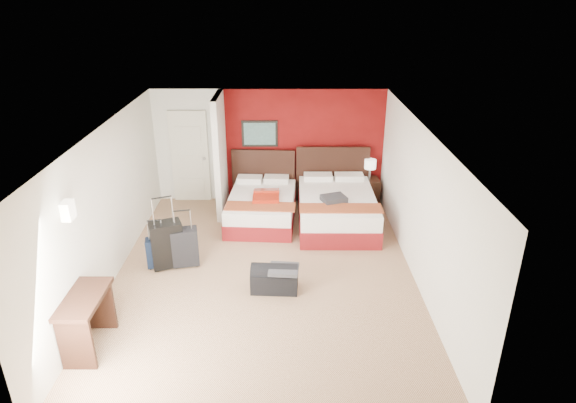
{
  "coord_description": "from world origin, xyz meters",
  "views": [
    {
      "loc": [
        0.35,
        -7.1,
        4.49
      ],
      "look_at": [
        0.4,
        0.8,
        1.0
      ],
      "focal_mm": 30.66,
      "sensor_mm": 36.0,
      "label": 1
    }
  ],
  "objects_px": {
    "red_suitcase_open": "(266,195)",
    "duffel_bag": "(274,279)",
    "nightstand": "(368,192)",
    "bed_right": "(337,210)",
    "suitcase_charcoal": "(185,248)",
    "suitcase_black": "(167,246)",
    "table_lamp": "(370,170)",
    "desk": "(88,322)",
    "bed_left": "(262,208)",
    "suitcase_navy": "(158,254)"
  },
  "relations": [
    {
      "from": "table_lamp",
      "to": "desk",
      "type": "relative_size",
      "value": 0.46
    },
    {
      "from": "bed_left",
      "to": "suitcase_charcoal",
      "type": "relative_size",
      "value": 2.85
    },
    {
      "from": "suitcase_navy",
      "to": "desk",
      "type": "relative_size",
      "value": 0.53
    },
    {
      "from": "suitcase_charcoal",
      "to": "table_lamp",
      "type": "bearing_deg",
      "value": 24.38
    },
    {
      "from": "suitcase_charcoal",
      "to": "nightstand",
      "type": "bearing_deg",
      "value": 24.38
    },
    {
      "from": "red_suitcase_open",
      "to": "duffel_bag",
      "type": "relative_size",
      "value": 0.97
    },
    {
      "from": "bed_right",
      "to": "table_lamp",
      "type": "xyz_separation_m",
      "value": [
        0.8,
        1.02,
        0.49
      ]
    },
    {
      "from": "suitcase_navy",
      "to": "desk",
      "type": "distance_m",
      "value": 2.11
    },
    {
      "from": "suitcase_black",
      "to": "suitcase_charcoal",
      "type": "height_order",
      "value": "suitcase_black"
    },
    {
      "from": "bed_right",
      "to": "table_lamp",
      "type": "bearing_deg",
      "value": 52.44
    },
    {
      "from": "duffel_bag",
      "to": "suitcase_navy",
      "type": "bearing_deg",
      "value": 163.95
    },
    {
      "from": "red_suitcase_open",
      "to": "nightstand",
      "type": "xyz_separation_m",
      "value": [
        2.22,
        0.93,
        -0.31
      ]
    },
    {
      "from": "suitcase_navy",
      "to": "duffel_bag",
      "type": "xyz_separation_m",
      "value": [
        2.02,
        -0.71,
        -0.07
      ]
    },
    {
      "from": "bed_right",
      "to": "suitcase_navy",
      "type": "height_order",
      "value": "bed_right"
    },
    {
      "from": "nightstand",
      "to": "suitcase_charcoal",
      "type": "bearing_deg",
      "value": -148.41
    },
    {
      "from": "red_suitcase_open",
      "to": "nightstand",
      "type": "distance_m",
      "value": 2.43
    },
    {
      "from": "red_suitcase_open",
      "to": "table_lamp",
      "type": "bearing_deg",
      "value": 21.74
    },
    {
      "from": "bed_right",
      "to": "suitcase_black",
      "type": "xyz_separation_m",
      "value": [
        -3.07,
        -1.61,
        0.08
      ]
    },
    {
      "from": "table_lamp",
      "to": "desk",
      "type": "height_order",
      "value": "table_lamp"
    },
    {
      "from": "nightstand",
      "to": "suitcase_navy",
      "type": "distance_m",
      "value": 4.83
    },
    {
      "from": "nightstand",
      "to": "table_lamp",
      "type": "xyz_separation_m",
      "value": [
        0.0,
        0.0,
        0.52
      ]
    },
    {
      "from": "bed_left",
      "to": "table_lamp",
      "type": "distance_m",
      "value": 2.52
    },
    {
      "from": "duffel_bag",
      "to": "suitcase_charcoal",
      "type": "bearing_deg",
      "value": 157.14
    },
    {
      "from": "red_suitcase_open",
      "to": "suitcase_charcoal",
      "type": "xyz_separation_m",
      "value": [
        -1.34,
        -1.66,
        -0.28
      ]
    },
    {
      "from": "suitcase_charcoal",
      "to": "suitcase_black",
      "type": "bearing_deg",
      "value": 174.99
    },
    {
      "from": "nightstand",
      "to": "suitcase_charcoal",
      "type": "distance_m",
      "value": 4.41
    },
    {
      "from": "suitcase_charcoal",
      "to": "duffel_bag",
      "type": "relative_size",
      "value": 0.9
    },
    {
      "from": "bed_right",
      "to": "suitcase_navy",
      "type": "xyz_separation_m",
      "value": [
        -3.24,
        -1.63,
        -0.07
      ]
    },
    {
      "from": "red_suitcase_open",
      "to": "bed_right",
      "type": "bearing_deg",
      "value": -4.51
    },
    {
      "from": "suitcase_black",
      "to": "desk",
      "type": "xyz_separation_m",
      "value": [
        -0.59,
        -2.08,
        0.0
      ]
    },
    {
      "from": "bed_left",
      "to": "desk",
      "type": "relative_size",
      "value": 1.95
    },
    {
      "from": "nightstand",
      "to": "suitcase_black",
      "type": "height_order",
      "value": "suitcase_black"
    },
    {
      "from": "bed_left",
      "to": "suitcase_black",
      "type": "distance_m",
      "value": 2.38
    },
    {
      "from": "duffel_bag",
      "to": "bed_left",
      "type": "bearing_deg",
      "value": 100.34
    },
    {
      "from": "nightstand",
      "to": "table_lamp",
      "type": "relative_size",
      "value": 1.34
    },
    {
      "from": "nightstand",
      "to": "desk",
      "type": "height_order",
      "value": "desk"
    },
    {
      "from": "nightstand",
      "to": "duffel_bag",
      "type": "height_order",
      "value": "nightstand"
    },
    {
      "from": "suitcase_black",
      "to": "suitcase_navy",
      "type": "distance_m",
      "value": 0.22
    },
    {
      "from": "suitcase_navy",
      "to": "nightstand",
      "type": "bearing_deg",
      "value": 21.82
    },
    {
      "from": "bed_left",
      "to": "suitcase_navy",
      "type": "distance_m",
      "value": 2.5
    },
    {
      "from": "red_suitcase_open",
      "to": "desk",
      "type": "relative_size",
      "value": 0.74
    },
    {
      "from": "nightstand",
      "to": "suitcase_charcoal",
      "type": "xyz_separation_m",
      "value": [
        -3.57,
        -2.59,
        0.03
      ]
    },
    {
      "from": "bed_left",
      "to": "bed_right",
      "type": "bearing_deg",
      "value": -3.32
    },
    {
      "from": "nightstand",
      "to": "suitcase_black",
      "type": "relative_size",
      "value": 0.74
    },
    {
      "from": "suitcase_black",
      "to": "duffel_bag",
      "type": "height_order",
      "value": "suitcase_black"
    },
    {
      "from": "nightstand",
      "to": "bed_right",
      "type": "bearing_deg",
      "value": -132.6
    },
    {
      "from": "bed_left",
      "to": "duffel_bag",
      "type": "height_order",
      "value": "bed_left"
    },
    {
      "from": "table_lamp",
      "to": "suitcase_black",
      "type": "bearing_deg",
      "value": -145.84
    },
    {
      "from": "bed_right",
      "to": "duffel_bag",
      "type": "bearing_deg",
      "value": -116.79
    },
    {
      "from": "bed_left",
      "to": "suitcase_navy",
      "type": "height_order",
      "value": "bed_left"
    }
  ]
}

